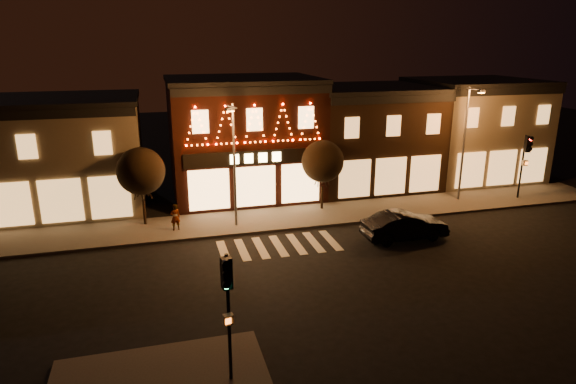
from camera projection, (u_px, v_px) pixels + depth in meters
name	position (u px, v px, depth m)	size (l,w,h in m)	color
ground	(300.00, 278.00, 23.37)	(120.00, 120.00, 0.00)	black
sidewalk_far	(294.00, 217.00, 31.23)	(44.00, 4.00, 0.15)	#47423D
building_left	(44.00, 155.00, 31.95)	(12.20, 8.28, 7.30)	#726851
building_pulp	(244.00, 137.00, 35.05)	(10.20, 8.34, 8.30)	black
building_right_a	(368.00, 136.00, 37.57)	(9.20, 8.28, 7.50)	black
building_right_b	(472.00, 129.00, 39.78)	(9.20, 8.28, 7.80)	#726851
traffic_signal_near	(228.00, 295.00, 15.20)	(0.36, 0.46, 4.40)	black
traffic_signal_far	(526.00, 154.00, 33.85)	(0.40, 0.51, 4.42)	black
streetlamp_mid	(234.00, 157.00, 28.29)	(0.67, 1.64, 7.20)	#59595E
streetlamp_right	(466.00, 135.00, 33.03)	(0.53, 1.76, 7.67)	#59595E
tree_left	(141.00, 171.00, 28.93)	(2.79, 2.79, 4.66)	black
tree_right	(323.00, 161.00, 31.73)	(2.70, 2.70, 4.51)	black
dark_sedan	(405.00, 226.00, 27.78)	(1.67, 4.79, 1.58)	black
pedestrian	(175.00, 217.00, 28.70)	(0.57, 0.37, 1.56)	gray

